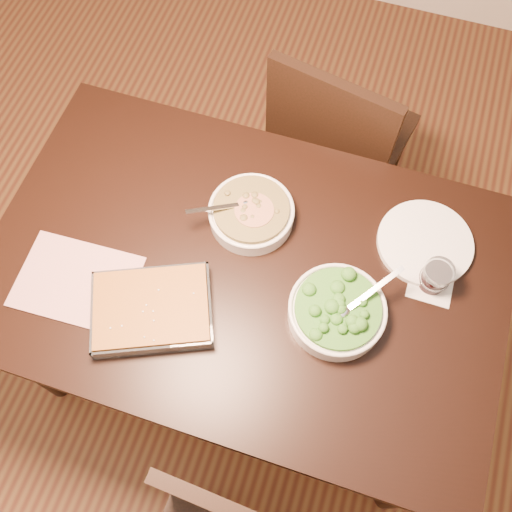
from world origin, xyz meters
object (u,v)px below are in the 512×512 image
dinner_plate (425,243)px  chair_far (336,140)px  broccoli_bowl (337,311)px  table (246,282)px  baking_dish (152,309)px  wine_tumbler (436,276)px  stew_bowl (251,213)px

dinner_plate → chair_far: bearing=126.7°
dinner_plate → chair_far: size_ratio=0.29×
broccoli_bowl → dinner_plate: broccoli_bowl is taller
table → baking_dish: bearing=-133.5°
broccoli_bowl → chair_far: 0.79m
broccoli_bowl → baking_dish: (-0.45, -0.14, -0.01)m
dinner_plate → wine_tumbler: bearing=-70.5°
stew_bowl → chair_far: 0.60m
stew_bowl → baking_dish: size_ratio=0.65×
table → chair_far: 0.69m
stew_bowl → chair_far: (0.14, 0.52, -0.27)m
broccoli_bowl → dinner_plate: 0.33m
broccoli_bowl → baking_dish: 0.47m
table → wine_tumbler: bearing=12.8°
stew_bowl → chair_far: chair_far is taller
table → chair_far: size_ratio=1.54×
broccoli_bowl → baking_dish: bearing=-162.8°
broccoli_bowl → stew_bowl: bearing=145.4°
broccoli_bowl → chair_far: chair_far is taller
table → baking_dish: 0.29m
baking_dish → dinner_plate: bearing=9.9°
wine_tumbler → chair_far: chair_far is taller
chair_far → stew_bowl: bearing=86.4°
baking_dish → dinner_plate: baking_dish is taller
stew_bowl → dinner_plate: bearing=8.5°
stew_bowl → broccoli_bowl: 0.36m
table → baking_dish: baking_dish is taller
stew_bowl → baking_dish: stew_bowl is taller
table → chair_far: (0.11, 0.67, -0.15)m
chair_far → broccoli_bowl: bearing=113.8°
wine_tumbler → chair_far: (-0.37, 0.56, -0.29)m
broccoli_bowl → baking_dish: size_ratio=0.70×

